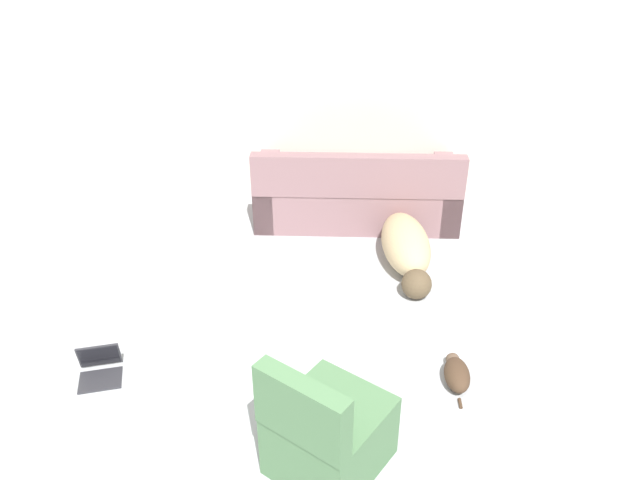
# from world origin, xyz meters

# --- Properties ---
(wall_back) EXTENTS (6.82, 0.06, 2.60)m
(wall_back) POSITION_xyz_m (0.00, 4.41, 1.30)
(wall_back) COLOR silver
(wall_back) RESTS_ON ground_plane
(couch) EXTENTS (2.09, 0.92, 0.86)m
(couch) POSITION_xyz_m (0.48, 3.78, 0.28)
(couch) COLOR gray
(couch) RESTS_ON ground_plane
(dog) EXTENTS (0.54, 1.42, 0.41)m
(dog) POSITION_xyz_m (0.95, 2.89, 0.20)
(dog) COLOR tan
(dog) RESTS_ON ground_plane
(cat) EXTENTS (0.19, 0.50, 0.16)m
(cat) POSITION_xyz_m (1.21, 1.35, 0.08)
(cat) COLOR #473323
(cat) RESTS_ON ground_plane
(laptop_open) EXTENTS (0.37, 0.36, 0.23)m
(laptop_open) POSITION_xyz_m (-1.38, 1.29, 0.08)
(laptop_open) COLOR #2D2D33
(laptop_open) RESTS_ON ground_plane
(side_chair) EXTENTS (0.85, 0.87, 0.87)m
(side_chair) POSITION_xyz_m (0.31, 0.56, 0.29)
(side_chair) COLOR #4C754C
(side_chair) RESTS_ON ground_plane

